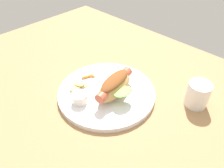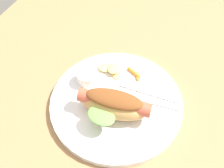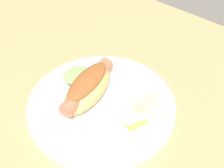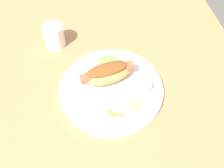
# 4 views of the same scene
# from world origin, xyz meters

# --- Properties ---
(ground_plane) EXTENTS (1.20, 0.90, 0.02)m
(ground_plane) POSITION_xyz_m (0.00, 0.00, -0.01)
(ground_plane) COLOR #9E754C
(plate) EXTENTS (0.30, 0.30, 0.02)m
(plate) POSITION_xyz_m (-0.04, 0.01, 0.01)
(plate) COLOR white
(plate) RESTS_ON ground_plane
(hot_dog) EXTENTS (0.11, 0.16, 0.06)m
(hot_dog) POSITION_xyz_m (-0.06, 0.00, 0.05)
(hot_dog) COLOR tan
(hot_dog) RESTS_ON plate
(sauce_ramekin) EXTENTS (0.05, 0.05, 0.03)m
(sauce_ramekin) POSITION_xyz_m (-0.01, 0.10, 0.03)
(sauce_ramekin) COLOR white
(sauce_ramekin) RESTS_ON plate
(fork) EXTENTS (0.03, 0.15, 0.00)m
(fork) POSITION_xyz_m (0.02, -0.05, 0.02)
(fork) COLOR silver
(fork) RESTS_ON plate
(knife) EXTENTS (0.03, 0.13, 0.00)m
(knife) POSITION_xyz_m (0.00, -0.06, 0.02)
(knife) COLOR silver
(knife) RESTS_ON plate
(chips_pile) EXTENTS (0.05, 0.07, 0.02)m
(chips_pile) POSITION_xyz_m (0.04, 0.06, 0.02)
(chips_pile) COLOR #E8C66E
(chips_pile) RESTS_ON plate
(carrot_garnish) EXTENTS (0.03, 0.04, 0.01)m
(carrot_garnish) POSITION_xyz_m (0.05, 0.00, 0.02)
(carrot_garnish) COLOR orange
(carrot_garnish) RESTS_ON plate
(drinking_cup) EXTENTS (0.07, 0.07, 0.08)m
(drinking_cup) POSITION_xyz_m (-0.25, -0.15, 0.04)
(drinking_cup) COLOR white
(drinking_cup) RESTS_ON ground_plane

